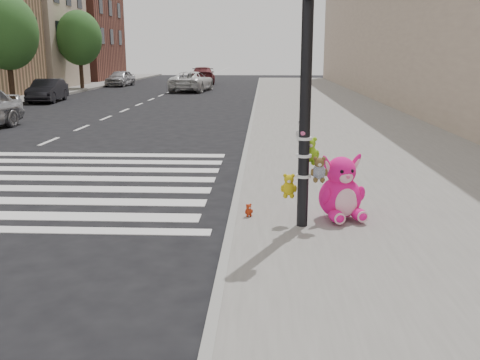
# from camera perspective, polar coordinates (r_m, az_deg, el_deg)

# --- Properties ---
(ground) EXTENTS (120.00, 120.00, 0.00)m
(ground) POSITION_cam_1_polar(r_m,az_deg,el_deg) (6.64, -15.64, -10.37)
(ground) COLOR black
(ground) RESTS_ON ground
(sidewalk_near) EXTENTS (7.00, 80.00, 0.14)m
(sidewalk_near) POSITION_cam_1_polar(r_m,az_deg,el_deg) (16.24, 13.14, 4.01)
(sidewalk_near) COLOR slate
(sidewalk_near) RESTS_ON ground
(curb_edge) EXTENTS (0.12, 80.00, 0.15)m
(curb_edge) POSITION_cam_1_polar(r_m,az_deg,el_deg) (15.97, 0.85, 4.21)
(curb_edge) COLOR gray
(curb_edge) RESTS_ON ground
(bld_far_d) EXTENTS (6.00, 8.00, 10.00)m
(bld_far_d) POSITION_cam_1_polar(r_m,az_deg,el_deg) (44.43, -21.48, 15.59)
(bld_far_d) COLOR #BBA78F
(bld_far_d) RESTS_ON ground
(bld_far_e) EXTENTS (6.00, 10.00, 9.00)m
(bld_far_e) POSITION_cam_1_polar(r_m,az_deg,el_deg) (54.68, -16.69, 14.83)
(bld_far_e) COLOR brown
(bld_far_e) RESTS_ON ground
(signal_pole) EXTENTS (0.67, 0.50, 4.00)m
(signal_pole) POSITION_cam_1_polar(r_m,az_deg,el_deg) (7.64, 7.05, 7.20)
(signal_pole) COLOR black
(signal_pole) RESTS_ON sidewalk_near
(tree_far_b) EXTENTS (3.20, 3.20, 5.44)m
(tree_far_b) POSITION_cam_1_polar(r_m,az_deg,el_deg) (30.76, -23.65, 14.24)
(tree_far_b) COLOR #382619
(tree_far_b) RESTS_ON sidewalk_far
(tree_far_c) EXTENTS (3.20, 3.20, 5.44)m
(tree_far_c) POSITION_cam_1_polar(r_m,az_deg,el_deg) (40.97, -16.79, 14.29)
(tree_far_c) COLOR #382619
(tree_far_c) RESTS_ON sidewalk_far
(pink_bunny) EXTENTS (0.81, 0.89, 1.02)m
(pink_bunny) POSITION_cam_1_polar(r_m,az_deg,el_deg) (8.28, 10.73, -1.28)
(pink_bunny) COLOR #FF158B
(pink_bunny) RESTS_ON sidewalk_near
(red_teddy) EXTENTS (0.17, 0.15, 0.21)m
(red_teddy) POSITION_cam_1_polar(r_m,az_deg,el_deg) (8.31, 0.93, -3.23)
(red_teddy) COLOR #AA2D11
(red_teddy) RESTS_ON sidewalk_near
(car_dark_far) EXTENTS (1.67, 3.89, 1.25)m
(car_dark_far) POSITION_cam_1_polar(r_m,az_deg,el_deg) (31.34, -19.84, 8.97)
(car_dark_far) COLOR black
(car_dark_far) RESTS_ON ground
(car_white_near) EXTENTS (2.82, 5.17, 1.38)m
(car_white_near) POSITION_cam_1_polar(r_m,az_deg,el_deg) (37.95, -5.17, 10.43)
(car_white_near) COLOR silver
(car_white_near) RESTS_ON ground
(car_maroon_near) EXTENTS (2.66, 5.22, 1.45)m
(car_maroon_near) POSITION_cam_1_polar(r_m,az_deg,el_deg) (47.02, -4.03, 11.06)
(car_maroon_near) COLOR #53171B
(car_maroon_near) RESTS_ON ground
(car_silver_deep) EXTENTS (1.88, 3.91, 1.29)m
(car_silver_deep) POSITION_cam_1_polar(r_m,az_deg,el_deg) (44.88, -12.65, 10.56)
(car_silver_deep) COLOR #B1B1B6
(car_silver_deep) RESTS_ON ground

